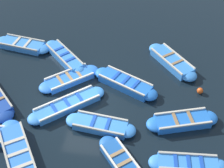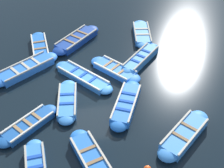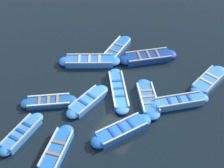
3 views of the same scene
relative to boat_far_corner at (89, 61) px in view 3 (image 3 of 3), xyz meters
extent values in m
plane|color=black|center=(-3.44, 2.07, -0.19)|extent=(120.00, 120.00, 0.00)
cube|color=blue|center=(0.00, 0.00, -0.01)|extent=(3.06, 2.51, 0.38)
ellipsoid|color=blue|center=(1.25, 0.85, -0.01)|extent=(1.28, 1.27, 0.38)
ellipsoid|color=blue|center=(-1.25, -0.85, -0.01)|extent=(1.28, 1.27, 0.38)
cube|color=#B2AD9E|center=(-0.25, 0.37, 0.22)|extent=(2.50, 1.73, 0.07)
cube|color=#B2AD9E|center=(0.25, -0.37, 0.22)|extent=(2.50, 1.73, 0.07)
cube|color=beige|center=(0.53, 0.36, 0.20)|extent=(0.60, 0.79, 0.04)
cube|color=beige|center=(0.00, 0.00, 0.20)|extent=(0.60, 0.79, 0.04)
cube|color=beige|center=(-0.53, -0.36, 0.20)|extent=(0.60, 0.79, 0.04)
cube|color=blue|center=(-2.78, 6.41, -0.02)|extent=(1.57, 2.53, 0.35)
ellipsoid|color=blue|center=(-2.41, 5.28, -0.02)|extent=(1.03, 1.05, 0.35)
cube|color=beige|center=(-3.16, 6.29, 0.19)|extent=(0.79, 2.24, 0.07)
cube|color=beige|center=(-2.40, 6.53, 0.19)|extent=(0.79, 2.24, 0.07)
cube|color=olive|center=(-2.88, 6.73, 0.18)|extent=(0.78, 0.37, 0.04)
cube|color=olive|center=(-2.67, 6.09, 0.18)|extent=(0.78, 0.37, 0.04)
cube|color=#1E59AD|center=(-0.24, 4.16, -0.05)|extent=(2.34, 2.14, 0.29)
ellipsoid|color=#1E59AD|center=(0.68, 4.92, -0.05)|extent=(1.06, 1.06, 0.29)
ellipsoid|color=#1E59AD|center=(-1.15, 3.40, -0.05)|extent=(1.06, 1.06, 0.29)
cube|color=silver|center=(-0.47, 4.44, 0.13)|extent=(1.84, 1.55, 0.07)
cube|color=silver|center=(-0.01, 3.88, 0.13)|extent=(1.84, 1.55, 0.07)
cube|color=#9E7A51|center=(0.15, 4.48, 0.11)|extent=(0.56, 0.63, 0.04)
cube|color=#9E7A51|center=(-0.24, 4.16, 0.11)|extent=(0.56, 0.63, 0.04)
cube|color=#9E7A51|center=(-0.63, 3.83, 0.11)|extent=(0.56, 0.63, 0.04)
cube|color=#3884E0|center=(-7.09, -2.50, -0.04)|extent=(1.34, 2.55, 0.32)
ellipsoid|color=#3884E0|center=(-6.91, -1.30, -0.04)|extent=(1.03, 1.06, 0.32)
ellipsoid|color=#3884E0|center=(-7.27, -3.70, -0.04)|extent=(1.03, 1.06, 0.32)
cube|color=#B2AD9E|center=(-7.54, -2.43, 0.16)|extent=(0.43, 2.37, 0.07)
cube|color=#B2AD9E|center=(-6.64, -2.57, 0.16)|extent=(0.43, 2.37, 0.07)
cube|color=beige|center=(-7.04, -2.16, 0.14)|extent=(0.88, 0.27, 0.04)
cube|color=beige|center=(-7.14, -2.84, 0.14)|extent=(0.88, 0.27, 0.04)
cube|color=#3884E0|center=(-2.98, 1.19, -0.05)|extent=(2.61, 2.86, 0.29)
ellipsoid|color=#3884E0|center=(-3.97, 2.35, -0.05)|extent=(1.10, 1.10, 0.29)
ellipsoid|color=#3884E0|center=(-1.99, 0.03, -0.05)|extent=(1.10, 1.10, 0.29)
cube|color=silver|center=(-3.27, 0.95, 0.13)|extent=(2.00, 2.32, 0.07)
cube|color=silver|center=(-2.70, 1.44, 0.13)|extent=(2.00, 2.32, 0.07)
cube|color=#1947B7|center=(-3.40, 1.68, 0.11)|extent=(0.65, 0.58, 0.04)
cube|color=#1947B7|center=(-2.98, 1.19, 0.11)|extent=(0.65, 0.58, 0.04)
cube|color=#1947B7|center=(-2.56, 0.70, 0.11)|extent=(0.65, 0.58, 0.04)
cube|color=blue|center=(-0.73, -2.09, -0.05)|extent=(1.12, 2.70, 0.28)
ellipsoid|color=blue|center=(-0.86, -0.78, -0.05)|extent=(0.89, 0.91, 0.28)
ellipsoid|color=blue|center=(-0.61, -3.39, -0.05)|extent=(0.89, 0.91, 0.28)
cube|color=silver|center=(-1.13, -2.12, 0.12)|extent=(0.32, 2.57, 0.07)
cube|color=silver|center=(-0.34, -2.05, 0.12)|extent=(0.32, 2.57, 0.07)
cube|color=olive|center=(-0.77, -1.71, 0.11)|extent=(0.78, 0.21, 0.04)
cube|color=olive|center=(-0.70, -2.46, 0.11)|extent=(0.78, 0.21, 0.04)
cube|color=#3884E0|center=(-2.04, 2.91, -0.04)|extent=(1.09, 2.38, 0.30)
ellipsoid|color=#3884E0|center=(-1.93, 4.06, -0.04)|extent=(0.87, 0.89, 0.30)
ellipsoid|color=#3884E0|center=(-2.16, 1.76, -0.04)|extent=(0.87, 0.89, 0.30)
cube|color=#B2AD9E|center=(-2.43, 2.95, 0.14)|extent=(0.30, 2.25, 0.07)
cube|color=#B2AD9E|center=(-1.65, 2.87, 0.14)|extent=(0.30, 2.25, 0.07)
cube|color=#1947B7|center=(-2.01, 3.23, 0.13)|extent=(0.77, 0.21, 0.04)
cube|color=#1947B7|center=(-2.07, 2.58, 0.13)|extent=(0.77, 0.21, 0.04)
cube|color=blue|center=(-4.76, 3.67, 0.00)|extent=(1.94, 2.77, 0.39)
ellipsoid|color=blue|center=(-4.19, 4.86, 0.00)|extent=(1.10, 1.11, 0.39)
ellipsoid|color=blue|center=(-5.34, 2.47, 0.00)|extent=(1.10, 1.11, 0.39)
cube|color=beige|center=(-5.13, 3.84, 0.23)|extent=(1.19, 2.38, 0.07)
cube|color=beige|center=(-4.40, 3.49, 0.23)|extent=(1.19, 2.38, 0.07)
cube|color=#1947B7|center=(-4.52, 4.17, 0.22)|extent=(0.76, 0.46, 0.04)
cube|color=#1947B7|center=(-4.76, 3.67, 0.22)|extent=(0.76, 0.46, 0.04)
cube|color=#1947B7|center=(-5.01, 3.16, 0.22)|extent=(0.76, 0.46, 0.04)
cube|color=#3884E0|center=(-6.35, 0.16, -0.01)|extent=(2.47, 2.50, 0.37)
ellipsoid|color=#3884E0|center=(-5.39, 1.14, -0.01)|extent=(1.02, 1.02, 0.37)
ellipsoid|color=#3884E0|center=(-7.31, -0.82, -0.01)|extent=(1.02, 1.02, 0.37)
cube|color=#B2AD9E|center=(-6.60, 0.40, 0.21)|extent=(1.94, 1.98, 0.07)
cube|color=#B2AD9E|center=(-6.10, -0.08, 0.21)|extent=(1.94, 1.98, 0.07)
cube|color=#1947B7|center=(-5.94, 0.58, 0.20)|extent=(0.58, 0.57, 0.04)
cube|color=#1947B7|center=(-6.35, 0.16, 0.20)|extent=(0.58, 0.57, 0.04)
cube|color=#1947B7|center=(-6.76, -0.26, 0.20)|extent=(0.58, 0.57, 0.04)
cube|color=blue|center=(-4.75, 0.84, -0.05)|extent=(2.22, 2.39, 0.28)
ellipsoid|color=blue|center=(-5.50, 1.74, -0.05)|extent=(1.22, 1.22, 0.28)
ellipsoid|color=blue|center=(-3.99, -0.05, -0.05)|extent=(1.22, 1.22, 0.28)
cube|color=silver|center=(-5.07, 0.57, 0.12)|extent=(1.54, 1.81, 0.07)
cube|color=silver|center=(-4.42, 1.12, 0.12)|extent=(1.54, 1.81, 0.07)
cube|color=#9E7A51|center=(-5.07, 1.22, 0.11)|extent=(0.71, 0.63, 0.04)
cube|color=#9E7A51|center=(-4.75, 0.84, 0.11)|extent=(0.71, 0.63, 0.04)
cube|color=#9E7A51|center=(-4.42, 0.46, 0.11)|extent=(0.71, 0.63, 0.04)
cube|color=#3884E0|center=(-0.62, 6.59, -0.02)|extent=(0.95, 2.37, 0.34)
ellipsoid|color=#3884E0|center=(-0.71, 7.75, -0.02)|extent=(0.76, 0.78, 0.34)
ellipsoid|color=#3884E0|center=(-0.53, 5.44, -0.02)|extent=(0.76, 0.78, 0.34)
cube|color=#B2AD9E|center=(-0.96, 6.57, 0.18)|extent=(0.26, 2.27, 0.07)
cube|color=#B2AD9E|center=(-0.28, 6.62, 0.18)|extent=(0.26, 2.27, 0.07)
cube|color=#1947B7|center=(-0.66, 7.09, 0.17)|extent=(0.69, 0.19, 0.04)
cube|color=#1947B7|center=(-0.62, 6.59, 0.17)|extent=(0.69, 0.19, 0.04)
cube|color=#1947B7|center=(-0.58, 6.10, 0.17)|extent=(0.69, 0.19, 0.04)
cube|color=navy|center=(-2.95, -2.48, -0.01)|extent=(2.75, 2.76, 0.37)
ellipsoid|color=navy|center=(-1.93, -1.45, -0.01)|extent=(1.34, 1.34, 0.37)
ellipsoid|color=navy|center=(-3.97, -3.50, -0.01)|extent=(1.34, 1.34, 0.37)
cube|color=#B2AD9E|center=(-3.28, -2.15, 0.21)|extent=(2.05, 2.06, 0.07)
cube|color=#B2AD9E|center=(-2.62, -2.81, 0.21)|extent=(2.05, 2.06, 0.07)
cube|color=olive|center=(-2.52, -2.04, 0.20)|extent=(0.73, 0.73, 0.04)
cube|color=olive|center=(-2.95, -2.48, 0.20)|extent=(0.73, 0.73, 0.04)
cube|color=olive|center=(-3.38, -2.91, 0.20)|extent=(0.73, 0.73, 0.04)
camera|label=1|loc=(6.32, 4.69, 10.53)|focal=50.00mm
camera|label=2|loc=(-2.28, 14.03, 10.23)|focal=50.00mm
camera|label=3|loc=(-9.90, 12.31, 12.53)|focal=50.00mm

